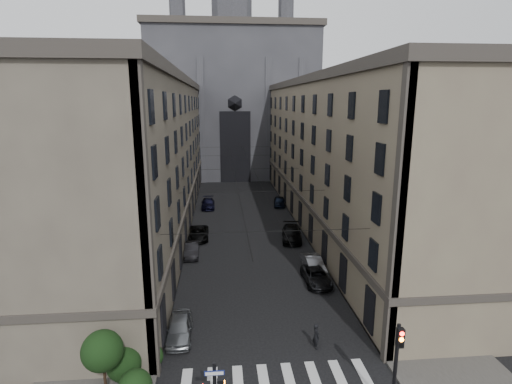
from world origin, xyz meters
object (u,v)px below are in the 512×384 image
object	(u,v)px
car_left_near	(179,328)
car_left_far	(208,203)
car_left_midnear	(192,250)
car_right_midfar	(292,234)
gothic_tower	(233,92)
car_left_midfar	(199,233)
car_right_midnear	(317,277)
pedestrian	(316,336)
car_right_near	(313,264)
car_right_far	(279,202)
traffic_light_right	(397,359)

from	to	relation	value
car_left_near	car_left_far	size ratio (longest dim) A/B	0.88
car_left_midnear	car_right_midfar	world-z (taller)	car_right_midfar
gothic_tower	car_left_far	size ratio (longest dim) A/B	11.98
gothic_tower	car_left_midfar	xyz separation A→B (m)	(-5.75, -44.69, -17.11)
car_right_midnear	car_right_midfar	world-z (taller)	car_right_midfar
car_left_near	car_right_midnear	xyz separation A→B (m)	(11.38, 7.41, -0.08)
car_left_midfar	pedestrian	xyz separation A→B (m)	(8.77, -22.27, 0.19)
car_right_near	pedestrian	world-z (taller)	pedestrian
car_right_midfar	car_right_far	distance (m)	15.57
car_left_midnear	car_left_far	world-z (taller)	car_left_far
traffic_light_right	car_left_far	size ratio (longest dim) A/B	1.07
gothic_tower	car_left_near	bearing A→B (deg)	-95.32
gothic_tower	traffic_light_right	distance (m)	74.67
car_left_near	traffic_light_right	bearing A→B (deg)	-35.57
car_left_midnear	car_left_midfar	size ratio (longest dim) A/B	0.84
traffic_light_right	car_left_midnear	distance (m)	26.01
car_left_near	car_right_near	world-z (taller)	car_left_near
car_right_near	car_right_midfar	world-z (taller)	car_right_midfar
car_right_midnear	pedestrian	xyz separation A→B (m)	(-2.31, -9.40, 0.23)
car_right_midnear	pedestrian	world-z (taller)	pedestrian
car_left_near	pedestrian	distance (m)	9.29
gothic_tower	car_left_far	bearing A→B (deg)	-99.27
car_left_midfar	car_left_near	bearing A→B (deg)	-91.92
car_right_midfar	car_right_far	world-z (taller)	car_right_midfar
gothic_tower	car_left_midfar	bearing A→B (deg)	-97.33
car_left_midnear	pedestrian	bearing A→B (deg)	-62.96
car_left_far	car_right_midfar	world-z (taller)	car_right_midfar
car_left_far	car_right_far	bearing A→B (deg)	0.09
pedestrian	car_right_near	bearing A→B (deg)	-25.39
car_right_near	traffic_light_right	bearing A→B (deg)	-93.60
car_right_far	car_right_midnear	bearing A→B (deg)	-84.56
car_left_midnear	car_left_far	bearing A→B (deg)	84.96
car_right_midfar	car_right_far	xyz separation A→B (m)	(0.87, 15.55, -0.07)
pedestrian	car_right_midfar	bearing A→B (deg)	-18.78
traffic_light_right	car_right_midfar	size ratio (longest dim) A/B	0.96
car_left_far	car_right_near	world-z (taller)	car_right_near
car_left_far	car_right_near	xyz separation A→B (m)	(10.66, -24.26, 0.02)
car_left_midfar	traffic_light_right	bearing A→B (deg)	-69.26
car_right_midnear	car_right_far	distance (m)	27.02
car_right_far	pedestrian	bearing A→B (deg)	-87.82
car_left_far	pedestrian	size ratio (longest dim) A/B	2.77
gothic_tower	car_right_far	distance (m)	35.51
car_right_near	car_left_midfar	bearing A→B (deg)	134.42
traffic_light_right	car_left_near	xyz separation A→B (m)	(-11.65, 8.07, -2.56)
car_left_midfar	car_right_midnear	size ratio (longest dim) A/B	1.06
car_left_midnear	car_right_near	size ratio (longest dim) A/B	0.95
car_left_far	car_right_midnear	distance (m)	28.76
traffic_light_right	car_left_near	bearing A→B (deg)	145.28
car_left_midnear	pedestrian	size ratio (longest dim) A/B	2.39
car_right_midnear	pedestrian	bearing A→B (deg)	-104.44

